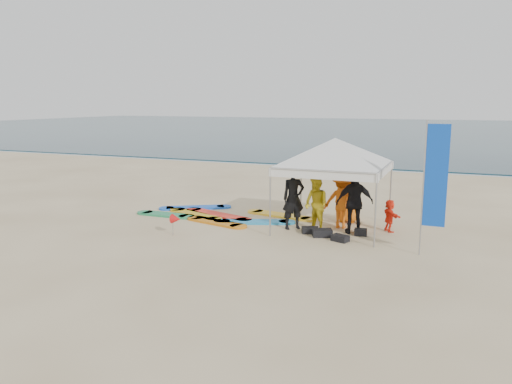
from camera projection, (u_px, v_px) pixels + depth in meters
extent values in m
plane|color=beige|center=(206.00, 253.00, 12.93)|extent=(120.00, 120.00, 0.00)
cube|color=#0C2633|center=(414.00, 130.00, 67.53)|extent=(160.00, 84.00, 0.08)
cube|color=silver|center=(351.00, 168.00, 29.49)|extent=(160.00, 1.20, 0.01)
imported|color=black|center=(293.00, 198.00, 15.25)|extent=(0.83, 0.81, 1.93)
imported|color=yellow|center=(316.00, 204.00, 15.01)|extent=(1.02, 0.96, 1.66)
imported|color=orange|center=(342.00, 201.00, 15.40)|extent=(1.13, 0.69, 1.71)
imported|color=black|center=(355.00, 203.00, 14.68)|extent=(1.19, 0.88, 1.88)
imported|color=orange|center=(348.00, 195.00, 16.10)|extent=(0.90, 0.59, 1.83)
imported|color=#FF2F16|center=(390.00, 216.00, 15.00)|extent=(0.74, 0.92, 0.98)
cylinder|color=#A5A5A8|center=(301.00, 186.00, 17.14)|extent=(0.05, 0.05, 2.00)
cylinder|color=#A5A5A8|center=(391.00, 192.00, 16.02)|extent=(0.05, 0.05, 2.00)
cylinder|color=#A5A5A8|center=(270.00, 202.00, 14.40)|extent=(0.05, 0.05, 2.00)
cylinder|color=#A5A5A8|center=(376.00, 211.00, 13.28)|extent=(0.05, 0.05, 2.00)
cube|color=white|center=(321.00, 175.00, 13.69)|extent=(3.10, 0.02, 0.24)
cube|color=white|center=(345.00, 163.00, 16.42)|extent=(3.10, 0.02, 0.24)
cube|color=white|center=(287.00, 166.00, 15.61)|extent=(0.02, 3.10, 0.24)
cube|color=white|center=(385.00, 171.00, 14.49)|extent=(0.02, 3.10, 0.24)
pyramid|color=white|center=(335.00, 138.00, 14.89)|extent=(4.25, 4.25, 0.80)
cylinder|color=#A5A5A8|center=(423.00, 189.00, 12.47)|extent=(0.04, 0.04, 3.44)
cube|color=#0B43BF|center=(436.00, 176.00, 12.30)|extent=(0.54, 0.03, 2.56)
cylinder|color=#A5A5A8|center=(173.00, 225.00, 14.62)|extent=(0.02, 0.02, 0.60)
cone|color=red|center=(176.00, 219.00, 14.54)|extent=(0.28, 0.28, 0.28)
cube|color=black|center=(322.00, 233.00, 14.50)|extent=(0.66, 0.56, 0.22)
cube|color=black|center=(340.00, 238.00, 14.01)|extent=(0.54, 0.44, 0.18)
cube|color=black|center=(310.00, 230.00, 14.92)|extent=(0.61, 0.56, 0.16)
cube|color=black|center=(361.00, 232.00, 14.62)|extent=(0.40, 0.32, 0.20)
cube|color=#258CC8|center=(254.00, 222.00, 16.14)|extent=(2.17, 1.23, 0.07)
cube|color=gold|center=(195.00, 214.00, 17.19)|extent=(2.09, 1.30, 0.07)
cube|color=#258854|center=(165.00, 215.00, 17.16)|extent=(1.66, 0.55, 0.07)
cube|color=yellow|center=(281.00, 215.00, 17.07)|extent=(2.18, 0.94, 0.07)
cube|color=orange|center=(216.00, 222.00, 16.08)|extent=(1.90, 0.98, 0.07)
cube|color=blue|center=(195.00, 208.00, 18.31)|extent=(2.08, 1.53, 0.07)
cube|color=red|center=(218.00, 215.00, 17.14)|extent=(2.47, 1.27, 0.07)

